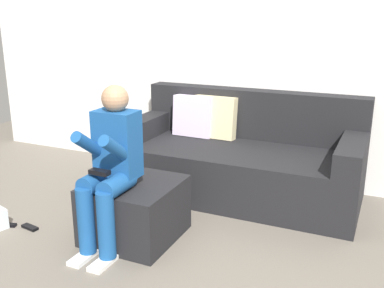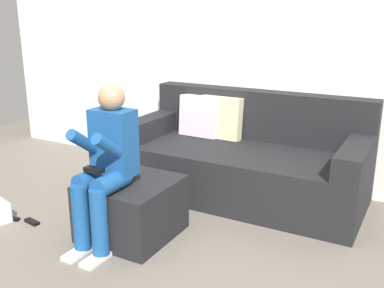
% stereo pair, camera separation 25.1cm
% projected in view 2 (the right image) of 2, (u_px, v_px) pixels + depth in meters
% --- Properties ---
extents(ground_plane, '(7.74, 7.74, 0.00)m').
position_uv_depth(ground_plane, '(114.00, 270.00, 2.87)').
color(ground_plane, '#6B6359').
extents(wall_back, '(5.96, 0.10, 2.57)m').
position_uv_depth(wall_back, '(243.00, 47.00, 4.22)').
color(wall_back, white).
rests_on(wall_back, ground_plane).
extents(couch_sectional, '(2.10, 0.96, 0.91)m').
position_uv_depth(couch_sectional, '(244.00, 160.00, 3.99)').
color(couch_sectional, black).
rests_on(couch_sectional, ground_plane).
extents(ottoman, '(0.62, 0.63, 0.43)m').
position_uv_depth(ottoman, '(132.00, 208.00, 3.27)').
color(ottoman, black).
rests_on(ottoman, ground_plane).
extents(person_seated, '(0.30, 0.56, 1.14)m').
position_uv_depth(person_seated, '(105.00, 162.00, 3.04)').
color(person_seated, '#194C8C').
rests_on(person_seated, ground_plane).
extents(remote_by_storage_bin, '(0.15, 0.07, 0.02)m').
position_uv_depth(remote_by_storage_bin, '(32.00, 222.00, 3.50)').
color(remote_by_storage_bin, black).
rests_on(remote_by_storage_bin, ground_plane).
extents(remote_under_side_table, '(0.20, 0.09, 0.02)m').
position_uv_depth(remote_under_side_table, '(8.00, 218.00, 3.56)').
color(remote_under_side_table, black).
rests_on(remote_under_side_table, ground_plane).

